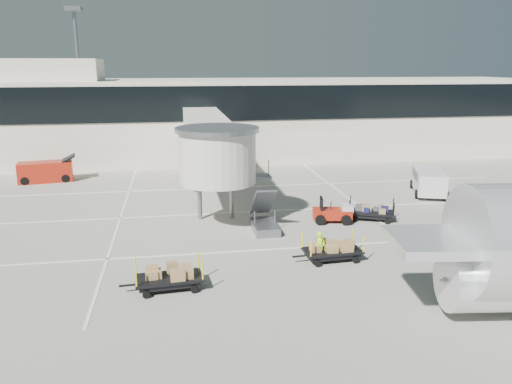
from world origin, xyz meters
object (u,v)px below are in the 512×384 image
at_px(suitcase_cart, 371,212).
at_px(minivan, 428,179).
at_px(ground_worker, 320,247).
at_px(box_cart_far, 167,278).
at_px(belt_loader, 46,172).
at_px(baggage_tug, 333,213).
at_px(box_cart_near, 333,250).

relative_size(suitcase_cart, minivan, 0.66).
bearing_deg(ground_worker, minivan, 14.99).
distance_m(box_cart_far, belt_loader, 24.78).
distance_m(baggage_tug, box_cart_far, 12.92).
bearing_deg(suitcase_cart, box_cart_far, -124.46).
height_order(box_cart_near, box_cart_far, box_cart_far).
bearing_deg(box_cart_far, belt_loader, 109.10).
bearing_deg(box_cart_far, suitcase_cart, 28.06).
xyz_separation_m(suitcase_cart, minivan, (6.80, 5.61, 0.60)).
xyz_separation_m(box_cart_near, minivan, (11.22, 11.64, 0.56)).
distance_m(suitcase_cart, box_cart_near, 7.48).
xyz_separation_m(ground_worker, minivan, (11.91, 11.70, 0.33)).
relative_size(baggage_tug, box_cart_far, 0.71).
distance_m(suitcase_cart, box_cart_far, 14.94).
bearing_deg(minivan, box_cart_far, -124.59).
bearing_deg(suitcase_cart, belt_loader, 169.90).
height_order(baggage_tug, belt_loader, belt_loader).
distance_m(suitcase_cart, ground_worker, 7.96).
bearing_deg(box_cart_far, ground_worker, 10.36).
bearing_deg(belt_loader, minivan, -25.70).
xyz_separation_m(baggage_tug, belt_loader, (-20.14, 14.56, 0.26)).
height_order(suitcase_cart, belt_loader, belt_loader).
height_order(ground_worker, minivan, minivan).
distance_m(box_cart_near, minivan, 16.18).
bearing_deg(belt_loader, suitcase_cart, -41.55).
relative_size(box_cart_near, minivan, 0.68).
height_order(suitcase_cart, box_cart_far, box_cart_far).
xyz_separation_m(suitcase_cart, belt_loader, (-22.60, 14.52, 0.34)).
bearing_deg(ground_worker, box_cart_far, 165.70).
relative_size(box_cart_far, minivan, 0.69).
height_order(baggage_tug, ground_worker, baggage_tug).
bearing_deg(box_cart_near, belt_loader, 127.40).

